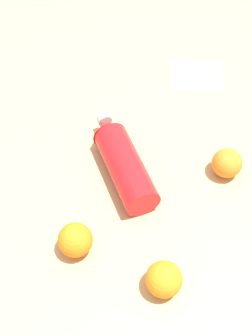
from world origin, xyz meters
The scene contains 6 objects.
ground_plane centered at (0.00, 0.00, 0.00)m, with size 2.40×2.40×0.00m, color tan.
water_bottle centered at (-0.02, -0.01, 0.04)m, with size 0.13×0.27×0.08m.
orange_0 centered at (0.10, 0.17, 0.03)m, with size 0.07×0.07×0.07m, color orange.
orange_1 centered at (-0.06, 0.28, 0.03)m, with size 0.07×0.07×0.07m, color orange.
orange_2 centered at (-0.25, 0.03, 0.03)m, with size 0.07×0.07×0.07m, color orange.
folded_napkin centered at (-0.27, -0.29, 0.00)m, with size 0.14×0.12×0.01m, color white.
Camera 1 is at (0.06, 0.57, 0.79)m, focal length 46.08 mm.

